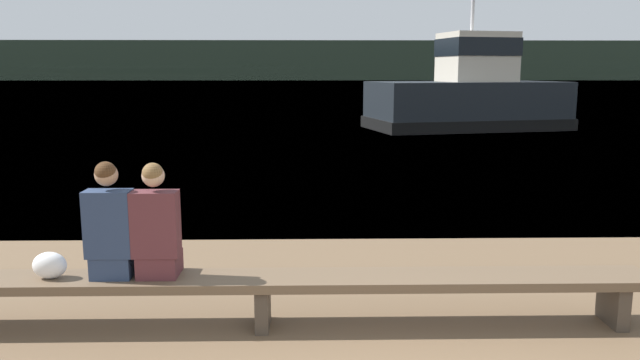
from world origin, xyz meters
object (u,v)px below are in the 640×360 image
person_right (156,229)px  shopping_bag (50,265)px  bench_main (263,285)px  tugboat_red (468,99)px  person_left (110,228)px

person_right → shopping_bag: bearing=-178.6°
bench_main → person_right: 1.07m
person_right → bench_main: bearing=-0.3°
tugboat_red → person_right: bearing=145.9°
shopping_bag → bench_main: bearing=0.5°
person_left → bench_main: bearing=-0.2°
tugboat_red → bench_main: bearing=148.3°
person_left → person_right: (0.41, 0.00, -0.01)m
person_left → tugboat_red: (8.14, 19.39, 0.26)m
person_left → shopping_bag: bearing=-177.7°
bench_main → person_left: 1.44m
bench_main → person_left: person_left is taller
bench_main → person_left: size_ratio=6.67×
person_left → shopping_bag: 0.64m
person_right → shopping_bag: size_ratio=3.49×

